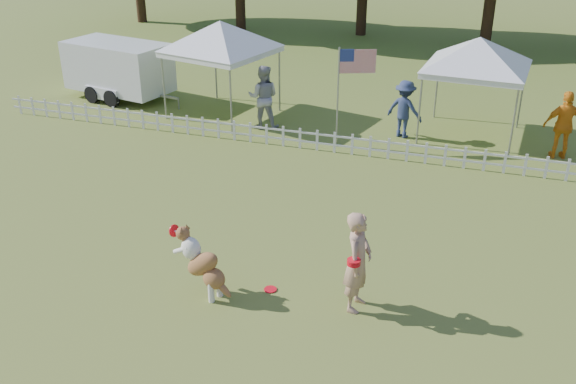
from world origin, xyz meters
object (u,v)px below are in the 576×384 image
object	(u,v)px
canopy_tent_right	(474,89)
spectator_c	(564,125)
dog	(203,264)
spectator_a	(263,97)
handler	(358,262)
canopy_tent_left	(222,70)
frisbee_on_turf	(270,289)
flag_pole	(338,98)
cargo_trailer	(119,70)
spectator_b	(404,109)

from	to	relation	value
canopy_tent_right	spectator_c	distance (m)	2.70
dog	spectator_a	bearing A→B (deg)	121.41
canopy_tent_right	spectator_c	xyz separation A→B (m)	(2.46, -0.98, -0.49)
handler	canopy_tent_left	world-z (taller)	canopy_tent_left
frisbee_on_turf	canopy_tent_left	world-z (taller)	canopy_tent_left
frisbee_on_turf	flag_pole	distance (m)	7.61
dog	canopy_tent_left	size ratio (longest dim) A/B	0.42
handler	spectator_a	bearing A→B (deg)	35.09
dog	flag_pole	bearing A→B (deg)	105.06
canopy_tent_left	cargo_trailer	distance (m)	4.19
dog	flag_pole	distance (m)	7.99
canopy_tent_left	spectator_a	world-z (taller)	canopy_tent_left
cargo_trailer	flag_pole	bearing A→B (deg)	-1.92
canopy_tent_left	flag_pole	distance (m)	4.38
canopy_tent_right	spectator_b	xyz separation A→B (m)	(-1.84, -0.71, -0.58)
dog	spectator_c	bearing A→B (deg)	72.38
dog	handler	bearing A→B (deg)	28.00
frisbee_on_turf	spectator_a	bearing A→B (deg)	111.29
canopy_tent_right	spectator_a	distance (m)	6.15
cargo_trailer	spectator_a	distance (m)	5.92
dog	canopy_tent_left	bearing A→B (deg)	129.55
spectator_b	flag_pole	bearing A→B (deg)	55.59
spectator_a	handler	bearing A→B (deg)	108.67
spectator_b	canopy_tent_right	bearing A→B (deg)	-140.57
handler	canopy_tent_right	distance (m)	9.54
canopy_tent_right	cargo_trailer	xyz separation A→B (m)	(-11.78, 0.00, -0.44)
spectator_b	spectator_c	distance (m)	4.31
spectator_c	spectator_b	bearing A→B (deg)	-16.07
flag_pole	spectator_b	distance (m)	2.19
handler	spectator_b	world-z (taller)	handler
flag_pole	handler	bearing A→B (deg)	-93.76
spectator_a	frisbee_on_turf	bearing A→B (deg)	99.61
cargo_trailer	spectator_c	size ratio (longest dim) A/B	2.40
spectator_a	spectator_c	size ratio (longest dim) A/B	1.04
canopy_tent_right	cargo_trailer	distance (m)	11.79
dog	spectator_c	world-z (taller)	spectator_c
cargo_trailer	handler	bearing A→B (deg)	-30.15
handler	frisbee_on_turf	size ratio (longest dim) A/B	7.88
cargo_trailer	spectator_b	size ratio (longest dim) A/B	2.64
spectator_c	flag_pole	bearing A→B (deg)	-2.89
handler	spectator_c	bearing A→B (deg)	-18.73
frisbee_on_turf	spectator_a	size ratio (longest dim) A/B	0.12
cargo_trailer	dog	bearing A→B (deg)	-39.92
frisbee_on_turf	spectator_b	distance (m)	8.83
canopy_tent_left	spectator_c	distance (m)	10.13
handler	spectator_c	distance (m)	9.23
flag_pole	spectator_c	size ratio (longest dim) A/B	1.51
frisbee_on_turf	cargo_trailer	xyz separation A→B (m)	(-8.97, 9.45, 0.97)
dog	spectator_c	size ratio (longest dim) A/B	0.67
dog	cargo_trailer	xyz separation A→B (m)	(-7.88, 9.93, 0.36)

